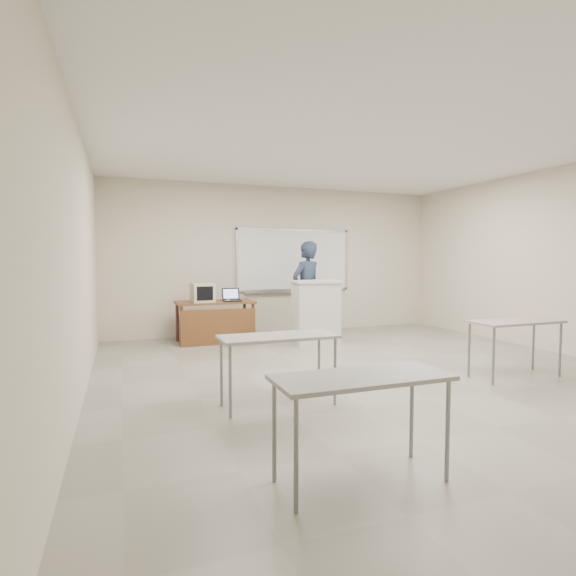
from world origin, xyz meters
name	(u,v)px	position (x,y,z in m)	size (l,w,h in m)	color
floor	(385,379)	(0.00, 0.00, -0.01)	(7.00, 8.00, 0.01)	gray
whiteboard	(294,261)	(0.30, 3.97, 1.48)	(2.48, 0.10, 1.31)	white
student_desks	(462,345)	(0.00, -1.35, 0.67)	(4.40, 2.20, 0.73)	gray
instructor_desk	(216,313)	(-1.50, 3.19, 0.54)	(1.40, 0.70, 0.75)	brown
podium	(316,312)	(0.16, 2.50, 0.57)	(0.80, 0.58, 1.13)	silver
crt_monitor	(202,293)	(-1.75, 3.18, 0.92)	(0.38, 0.42, 0.36)	#B3AF97
laptop	(231,298)	(-1.22, 3.17, 0.81)	(0.32, 0.29, 0.24)	black
mouse	(228,301)	(-1.30, 3.10, 0.77)	(0.10, 0.06, 0.04)	#B9BBC0
keyboard	(326,280)	(0.31, 2.38, 1.15)	(0.45, 0.15, 0.03)	#B3AF97
presenter	(306,291)	(0.17, 2.96, 0.92)	(0.67, 0.44, 1.85)	black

